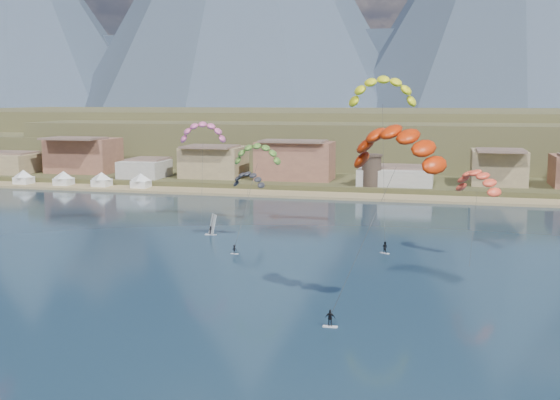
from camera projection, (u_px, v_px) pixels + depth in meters
The scene contains 14 objects.
ground at pixel (209, 335), 72.56m from camera, with size 2400.00×2400.00×0.00m, color #0D2030.
beach at pixel (348, 196), 174.34m from camera, with size 2200.00×12.00×0.90m.
land at pixel (419, 127), 610.50m from camera, with size 2200.00×900.00×4.00m.
foothills at pixel (442, 137), 289.26m from camera, with size 940.00×210.00×18.00m.
town at pixel (221, 158), 197.98m from camera, with size 400.00×24.00×12.00m.
watchtower at pixel (371, 170), 179.95m from camera, with size 5.82×5.82×8.60m.
beach_tents at pixel (81, 175), 191.77m from camera, with size 43.40×6.40×5.00m.
kitesurfer_yellow at pixel (383, 87), 122.99m from camera, with size 13.40×20.46×31.97m.
kitesurfer_orange at pixel (397, 141), 78.19m from camera, with size 13.69×13.45×23.66m.
kitesurfer_green at pixel (257, 151), 116.47m from camera, with size 8.78×11.77×18.87m.
distant_kite_pink at pixel (203, 129), 137.15m from camera, with size 10.26×7.06×22.04m.
distant_kite_dark at pixel (248, 177), 140.05m from camera, with size 7.85×6.26×12.42m.
distant_kite_orange at pixel (478, 178), 106.48m from camera, with size 8.36×8.74×15.95m.
windsurfer at pixel (212, 228), 125.79m from camera, with size 2.21×2.41×3.89m.
Camera 1 is at (23.96, -65.81, 25.05)m, focal length 43.35 mm.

